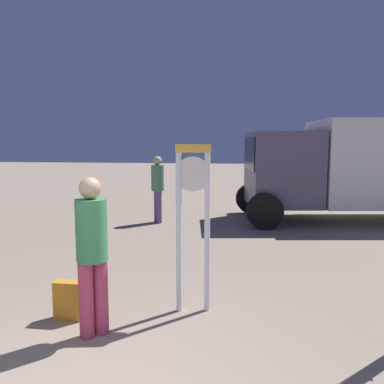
% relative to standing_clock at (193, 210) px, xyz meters
% --- Properties ---
extents(standing_clock, '(0.44, 0.17, 2.09)m').
position_rel_standing_clock_xyz_m(standing_clock, '(0.00, 0.00, 0.00)').
color(standing_clock, white).
rests_on(standing_clock, ground_plane).
extents(person_near_clock, '(0.33, 0.33, 1.75)m').
position_rel_standing_clock_xyz_m(person_near_clock, '(-0.98, -0.80, -0.32)').
color(person_near_clock, '#BB3D5E').
rests_on(person_near_clock, ground_plane).
extents(backpack, '(0.33, 0.19, 0.47)m').
position_rel_standing_clock_xyz_m(backpack, '(-1.44, -0.46, -1.06)').
color(backpack, orange).
rests_on(backpack, ground_plane).
extents(person_distant, '(0.34, 0.34, 1.78)m').
position_rel_standing_clock_xyz_m(person_distant, '(-1.73, 5.35, -0.30)').
color(person_distant, '#714989').
rests_on(person_distant, ground_plane).
extents(box_truck_near, '(7.48, 3.42, 2.73)m').
position_rel_standing_clock_xyz_m(box_truck_near, '(4.26, 6.54, 0.24)').
color(box_truck_near, silver).
rests_on(box_truck_near, ground_plane).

